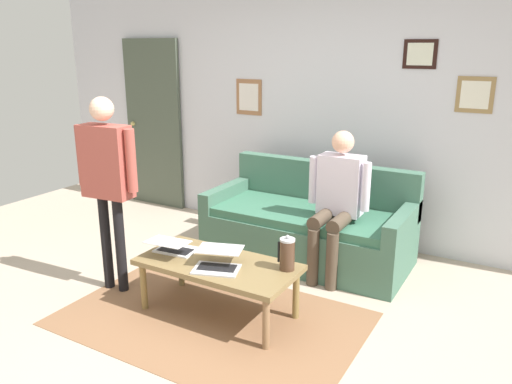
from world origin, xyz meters
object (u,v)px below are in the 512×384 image
object	(u,v)px
laptop_left	(218,262)
interior_door	(154,125)
laptop_center	(174,247)
person_standing	(107,170)
coffee_table	(218,268)
person_seated	(337,196)
couch	(309,228)
french_press	(287,254)

from	to	relation	value
laptop_left	interior_door	bearing A→B (deg)	-40.95
laptop_center	person_standing	world-z (taller)	person_standing
coffee_table	interior_door	bearing A→B (deg)	-40.47
interior_door	person_seated	xyz separation A→B (m)	(-2.74, 0.83, -0.30)
laptop_center	couch	bearing A→B (deg)	-112.78
person_seated	laptop_center	bearing A→B (deg)	50.56
coffee_table	laptop_center	bearing A→B (deg)	2.84
couch	laptop_center	size ratio (longest dim) A/B	5.18
laptop_left	person_standing	bearing A→B (deg)	0.75
couch	person_standing	bearing A→B (deg)	51.01
couch	interior_door	bearing A→B (deg)	-14.17
coffee_table	person_seated	size ratio (longest dim) A/B	0.93
laptop_center	french_press	xyz separation A→B (m)	(-0.90, -0.17, 0.07)
coffee_table	person_standing	bearing A→B (deg)	5.43
coffee_table	person_standing	size ratio (longest dim) A/B	0.75
french_press	person_standing	xyz separation A→B (m)	(1.47, 0.24, 0.48)
person_seated	person_standing	bearing A→B (deg)	38.39
couch	person_standing	world-z (taller)	person_standing
french_press	laptop_center	bearing A→B (deg)	10.51
laptop_left	person_seated	distance (m)	1.27
laptop_center	person_seated	world-z (taller)	person_seated
interior_door	person_standing	distance (m)	2.37
person_standing	person_seated	bearing A→B (deg)	-141.61
coffee_table	laptop_left	xyz separation A→B (m)	(-0.05, 0.08, 0.09)
interior_door	couch	distance (m)	2.57
laptop_center	person_standing	size ratio (longest dim) A/B	0.23
interior_door	person_standing	size ratio (longest dim) A/B	1.28
coffee_table	french_press	size ratio (longest dim) A/B	4.53
laptop_center	person_standing	xyz separation A→B (m)	(0.57, 0.07, 0.56)
french_press	person_standing	bearing A→B (deg)	9.23
interior_door	laptop_center	bearing A→B (deg)	133.64
couch	laptop_left	size ratio (longest dim) A/B	4.55
person_standing	person_seated	xyz separation A→B (m)	(-1.48, -1.17, -0.29)
laptop_left	laptop_center	distance (m)	0.46
laptop_center	french_press	bearing A→B (deg)	-169.49
coffee_table	person_standing	world-z (taller)	person_standing
laptop_left	person_standing	distance (m)	1.17
interior_door	couch	bearing A→B (deg)	165.83
laptop_left	french_press	xyz separation A→B (m)	(-0.45, -0.23, 0.07)
couch	laptop_center	xyz separation A→B (m)	(0.56, 1.32, 0.16)
laptop_left	laptop_center	size ratio (longest dim) A/B	1.14
couch	laptop_center	world-z (taller)	couch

